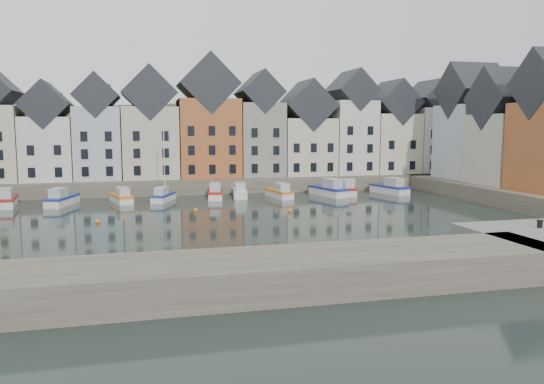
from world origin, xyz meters
name	(u,v)px	position (x,y,z in m)	size (l,w,h in m)	color
ground	(245,222)	(0.00, 0.00, 0.00)	(260.00, 260.00, 0.00)	black
far_quay	(207,182)	(0.00, 30.00, 1.00)	(90.00, 16.00, 2.00)	#4C473A
right_quay	(542,196)	(37.00, 3.00, 1.00)	(14.00, 54.00, 2.00)	#4C473A
near_wall	(141,283)	(-10.00, -22.00, 1.00)	(50.00, 6.00, 2.00)	#4C473A
hillside	(192,262)	(0.02, 56.00, -17.96)	(153.60, 70.40, 64.00)	#1F3018
far_terrace	(229,130)	(3.21, 28.00, 8.88)	(72.37, 8.16, 17.78)	beige
right_terrace	(510,130)	(36.00, 8.07, 8.91)	(8.30, 24.25, 16.36)	#ACB4BF
mooring_buoys	(198,214)	(-4.00, 5.33, 0.15)	(20.50, 5.50, 0.50)	orange
boat_a	(6,200)	(-25.19, 16.97, 0.74)	(2.73, 6.66, 2.49)	silver
boat_b	(61,199)	(-19.05, 16.47, 0.71)	(3.57, 6.50, 2.38)	silver
boat_c	(122,197)	(-12.16, 17.09, 0.65)	(3.18, 5.93, 2.18)	silver
boat_d	(163,196)	(-7.11, 17.10, 0.67)	(3.54, 5.61, 10.28)	silver
boat_e	(215,193)	(-0.39, 18.27, 0.69)	(2.65, 6.20, 2.31)	silver
boat_f	(240,192)	(2.99, 18.58, 0.65)	(2.52, 5.85, 2.17)	silver
boat_g	(280,193)	(7.98, 16.79, 0.66)	(2.73, 6.03, 2.23)	silver
boat_h	(329,190)	(14.97, 16.94, 0.79)	(3.76, 7.23, 2.66)	silver
boat_i	(349,189)	(18.15, 17.79, 0.71)	(3.78, 6.55, 2.40)	silver
boat_j	(390,188)	(24.23, 17.34, 0.76)	(3.48, 6.91, 2.54)	silver
mooring_bollard	(540,224)	(18.17, -18.34, 2.31)	(0.48, 0.48, 0.56)	black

